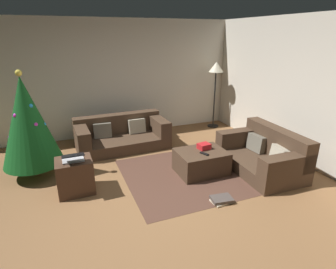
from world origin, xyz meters
TOP-DOWN VIEW (x-y plane):
  - ground_plane at (0.00, 0.00)m, footprint 6.40×6.40m
  - rear_partition at (0.00, 3.14)m, footprint 6.40×0.12m
  - corner_partition at (3.14, 0.00)m, footprint 0.12×6.40m
  - couch_left at (0.16, 2.24)m, footprint 1.88×1.00m
  - couch_right at (2.25, 0.26)m, footprint 0.96×1.53m
  - ottoman at (1.17, 0.57)m, footprint 0.82×0.64m
  - gift_box at (1.26, 0.65)m, footprint 0.22×0.20m
  - tv_remote at (1.15, 0.44)m, footprint 0.11×0.17m
  - christmas_tree at (-1.48, 1.52)m, footprint 0.95×0.95m
  - side_table at (-0.89, 0.71)m, footprint 0.52×0.44m
  - laptop at (-0.88, 0.66)m, footprint 0.31×0.38m
  - book_stack at (1.01, -0.35)m, footprint 0.32×0.25m
  - corner_lamp at (2.67, 2.69)m, footprint 0.36×0.36m
  - area_rug at (1.17, 0.57)m, footprint 2.60×2.00m

SIDE VIEW (x-z plane):
  - ground_plane at x=0.00m, z-range 0.00..0.00m
  - area_rug at x=1.17m, z-range 0.00..0.01m
  - book_stack at x=1.01m, z-range 0.00..0.07m
  - ottoman at x=1.17m, z-range 0.00..0.39m
  - couch_left at x=0.16m, z-range -0.06..0.58m
  - side_table at x=-0.89m, z-range 0.00..0.53m
  - couch_right at x=2.25m, z-range -0.08..0.65m
  - tv_remote at x=1.15m, z-range 0.39..0.41m
  - gift_box at x=1.26m, z-range 0.39..0.49m
  - laptop at x=-0.88m, z-range 0.50..0.67m
  - christmas_tree at x=-1.48m, z-range 0.07..1.83m
  - rear_partition at x=0.00m, z-range 0.00..2.60m
  - corner_partition at x=3.14m, z-range 0.00..2.60m
  - corner_lamp at x=2.67m, z-range 0.57..2.21m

